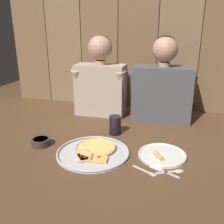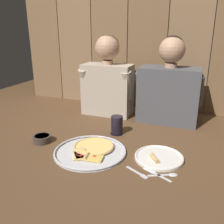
{
  "view_description": "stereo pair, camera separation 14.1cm",
  "coord_description": "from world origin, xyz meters",
  "px_view_note": "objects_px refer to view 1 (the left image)",
  "views": [
    {
      "loc": [
        0.31,
        -1.19,
        0.64
      ],
      "look_at": [
        -0.02,
        0.1,
        0.18
      ],
      "focal_mm": 39.54,
      "sensor_mm": 36.0,
      "label": 1
    },
    {
      "loc": [
        0.44,
        -1.15,
        0.64
      ],
      "look_at": [
        -0.02,
        0.1,
        0.18
      ],
      "focal_mm": 39.54,
      "sensor_mm": 36.0,
      "label": 2
    }
  ],
  "objects_px": {
    "dipping_bowl": "(41,142)",
    "diner_left": "(101,79)",
    "dinner_plate": "(162,155)",
    "diner_right": "(163,85)",
    "drinking_glass": "(115,125)",
    "pizza_tray": "(94,151)"
  },
  "relations": [
    {
      "from": "dipping_bowl",
      "to": "diner_left",
      "type": "relative_size",
      "value": 0.18
    },
    {
      "from": "dinner_plate",
      "to": "diner_right",
      "type": "bearing_deg",
      "value": 94.77
    },
    {
      "from": "diner_right",
      "to": "drinking_glass",
      "type": "bearing_deg",
      "value": -127.31
    },
    {
      "from": "dinner_plate",
      "to": "dipping_bowl",
      "type": "distance_m",
      "value": 0.68
    },
    {
      "from": "dinner_plate",
      "to": "diner_left",
      "type": "xyz_separation_m",
      "value": [
        -0.5,
        0.56,
        0.27
      ]
    },
    {
      "from": "pizza_tray",
      "to": "drinking_glass",
      "type": "xyz_separation_m",
      "value": [
        0.05,
        0.27,
        0.05
      ]
    },
    {
      "from": "dinner_plate",
      "to": "drinking_glass",
      "type": "bearing_deg",
      "value": 144.0
    },
    {
      "from": "drinking_glass",
      "to": "dipping_bowl",
      "type": "relative_size",
      "value": 1.1
    },
    {
      "from": "drinking_glass",
      "to": "diner_left",
      "type": "relative_size",
      "value": 0.2
    },
    {
      "from": "drinking_glass",
      "to": "dinner_plate",
      "type": "bearing_deg",
      "value": -36.0
    },
    {
      "from": "diner_right",
      "to": "pizza_tray",
      "type": "bearing_deg",
      "value": -116.84
    },
    {
      "from": "dinner_plate",
      "to": "diner_left",
      "type": "distance_m",
      "value": 0.8
    },
    {
      "from": "pizza_tray",
      "to": "dipping_bowl",
      "type": "xyz_separation_m",
      "value": [
        -0.32,
        0.01,
        0.01
      ]
    },
    {
      "from": "drinking_glass",
      "to": "diner_left",
      "type": "distance_m",
      "value": 0.45
    },
    {
      "from": "dinner_plate",
      "to": "drinking_glass",
      "type": "distance_m",
      "value": 0.38
    },
    {
      "from": "drinking_glass",
      "to": "pizza_tray",
      "type": "bearing_deg",
      "value": -100.63
    },
    {
      "from": "pizza_tray",
      "to": "diner_left",
      "type": "distance_m",
      "value": 0.69
    },
    {
      "from": "dinner_plate",
      "to": "dipping_bowl",
      "type": "relative_size",
      "value": 2.36
    },
    {
      "from": "drinking_glass",
      "to": "diner_right",
      "type": "relative_size",
      "value": 0.2
    },
    {
      "from": "dipping_bowl",
      "to": "diner_left",
      "type": "height_order",
      "value": "diner_left"
    },
    {
      "from": "pizza_tray",
      "to": "diner_left",
      "type": "bearing_deg",
      "value": 103.33
    },
    {
      "from": "dipping_bowl",
      "to": "diner_left",
      "type": "xyz_separation_m",
      "value": [
        0.17,
        0.61,
        0.25
      ]
    }
  ]
}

